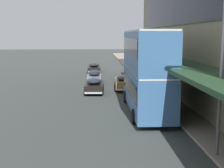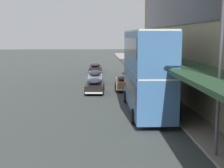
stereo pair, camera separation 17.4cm
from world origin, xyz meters
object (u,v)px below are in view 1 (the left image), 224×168
(sedan_second_near, at_px, (123,82))
(sedan_lead_mid, at_px, (94,85))
(sedan_second_mid, at_px, (94,77))
(transit_bus_kerbside_front, at_px, (147,69))
(street_lamp, at_px, (218,63))
(sedan_trailing_mid, at_px, (94,68))

(sedan_second_near, bearing_deg, sedan_lead_mid, -148.80)
(sedan_second_mid, bearing_deg, transit_bus_kerbside_front, -74.82)
(transit_bus_kerbside_front, xyz_separation_m, street_lamp, (1.77, -9.08, 1.22))
(sedan_second_mid, bearing_deg, sedan_trailing_mid, 90.28)
(sedan_trailing_mid, bearing_deg, street_lamp, -80.58)
(sedan_trailing_mid, bearing_deg, sedan_lead_mid, -89.79)
(transit_bus_kerbside_front, xyz_separation_m, sedan_lead_mid, (-3.93, 8.14, -2.55))
(sedan_trailing_mid, relative_size, sedan_second_near, 1.03)
(sedan_second_near, bearing_deg, street_lamp, -82.12)
(street_lamp, bearing_deg, transit_bus_kerbside_front, 101.04)
(sedan_trailing_mid, height_order, sedan_second_near, sedan_second_near)
(sedan_trailing_mid, relative_size, street_lamp, 0.65)
(street_lamp, bearing_deg, sedan_second_mid, 103.61)
(sedan_second_near, xyz_separation_m, street_lamp, (2.64, -19.07, 3.76))
(transit_bus_kerbside_front, relative_size, sedan_second_mid, 2.40)
(sedan_lead_mid, bearing_deg, sedan_second_near, 31.20)
(sedan_second_near, distance_m, street_lamp, 19.61)
(transit_bus_kerbside_front, height_order, sedan_lead_mid, transit_bus_kerbside_front)
(transit_bus_kerbside_front, bearing_deg, sedan_trailing_mid, 98.85)
(sedan_trailing_mid, xyz_separation_m, sedan_lead_mid, (0.06, -17.51, 0.00))
(sedan_lead_mid, distance_m, street_lamp, 18.52)
(transit_bus_kerbside_front, bearing_deg, sedan_second_near, 94.97)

